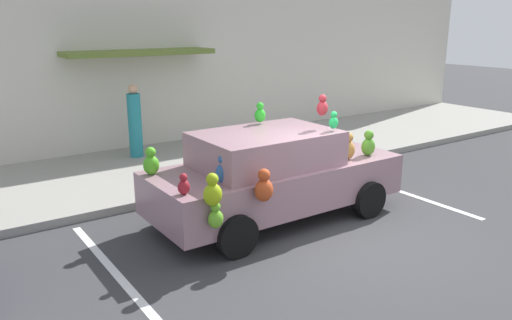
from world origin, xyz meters
name	(u,v)px	position (x,y,z in m)	size (l,w,h in m)	color
ground_plane	(349,237)	(0.00, 0.00, 0.00)	(60.00, 60.00, 0.00)	#38383A
sidewalk	(198,162)	(0.00, 5.00, 0.07)	(24.00, 4.00, 0.15)	gray
storefront_building	(153,24)	(-0.01, 7.14, 3.19)	(24.00, 1.25, 6.40)	beige
parking_stripe_front	(400,191)	(2.42, 1.00, 0.00)	(0.12, 3.60, 0.01)	silver
parking_stripe_rear	(114,271)	(-3.43, 1.00, 0.00)	(0.12, 3.60, 0.01)	silver
plush_covered_car	(274,174)	(-0.53, 1.29, 0.80)	(4.35, 2.06, 2.11)	gray
teddy_bear_on_sidewalk	(223,162)	(-0.11, 3.63, 0.41)	(0.29, 0.24, 0.55)	beige
pedestrian_near_shopfront	(135,123)	(-1.09, 6.01, 0.97)	(0.31, 0.31, 1.73)	teal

